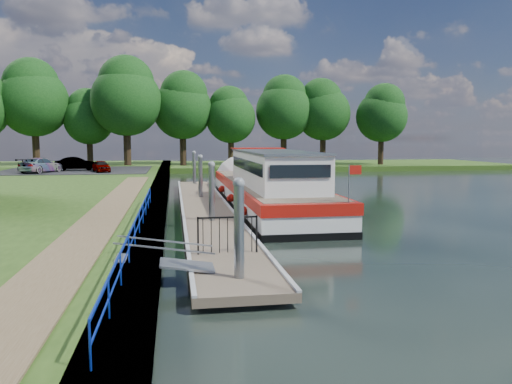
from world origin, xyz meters
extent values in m
plane|color=black|center=(0.00, 0.00, 0.00)|extent=(160.00, 160.00, 0.00)
cube|color=#473D2D|center=(-2.55, 15.00, 0.39)|extent=(1.10, 90.00, 0.78)
cube|color=#274413|center=(12.00, 52.00, 0.30)|extent=(60.00, 18.00, 0.60)
cube|color=brown|center=(-4.40, 8.00, 0.80)|extent=(1.60, 40.00, 0.05)
cube|color=black|center=(-11.00, 38.00, 0.81)|extent=(14.00, 12.00, 0.06)
cube|color=#0C2DBF|center=(-2.75, 3.00, 1.48)|extent=(0.04, 18.00, 0.04)
cube|color=#0C2DBF|center=(-2.75, 3.00, 1.12)|extent=(0.03, 18.00, 0.03)
cylinder|color=#0C2DBF|center=(-2.75, -6.00, 1.14)|extent=(0.04, 0.04, 0.72)
cylinder|color=#0C2DBF|center=(-2.75, -4.00, 1.14)|extent=(0.04, 0.04, 0.72)
cylinder|color=#0C2DBF|center=(-2.75, -2.00, 1.14)|extent=(0.04, 0.04, 0.72)
cylinder|color=#0C2DBF|center=(-2.75, 0.00, 1.14)|extent=(0.04, 0.04, 0.72)
cylinder|color=#0C2DBF|center=(-2.75, 2.00, 1.14)|extent=(0.04, 0.04, 0.72)
cylinder|color=#0C2DBF|center=(-2.75, 4.00, 1.14)|extent=(0.04, 0.04, 0.72)
cylinder|color=#0C2DBF|center=(-2.75, 6.00, 1.14)|extent=(0.04, 0.04, 0.72)
cylinder|color=#0C2DBF|center=(-2.75, 8.00, 1.14)|extent=(0.04, 0.04, 0.72)
cylinder|color=#0C2DBF|center=(-2.75, 10.00, 1.14)|extent=(0.04, 0.04, 0.72)
cylinder|color=#0C2DBF|center=(-2.75, 12.00, 1.14)|extent=(0.04, 0.04, 0.72)
cube|color=brown|center=(0.00, 13.00, 0.28)|extent=(2.50, 30.00, 0.24)
cube|color=#9EA0A3|center=(0.00, 1.00, 0.05)|extent=(2.30, 5.00, 0.30)
cube|color=#9EA0A3|center=(0.00, 9.00, 0.05)|extent=(2.30, 5.00, 0.30)
cube|color=#9EA0A3|center=(0.00, 17.00, 0.05)|extent=(2.30, 5.00, 0.30)
cube|color=#9EA0A3|center=(0.00, 25.00, 0.05)|extent=(2.30, 5.00, 0.30)
cube|color=#9EA0A3|center=(1.19, 13.00, 0.43)|extent=(0.12, 30.00, 0.06)
cube|color=#9EA0A3|center=(-1.19, 13.00, 0.43)|extent=(0.12, 30.00, 0.06)
cylinder|color=gray|center=(0.00, -0.50, 1.10)|extent=(0.26, 0.26, 3.40)
sphere|color=gray|center=(0.00, -0.50, 2.80)|extent=(0.30, 0.30, 0.30)
cylinder|color=gray|center=(0.00, 8.50, 1.10)|extent=(0.26, 0.26, 3.40)
sphere|color=gray|center=(0.00, 8.50, 2.80)|extent=(0.30, 0.30, 0.30)
cylinder|color=gray|center=(0.00, 17.50, 1.10)|extent=(0.26, 0.26, 3.40)
sphere|color=gray|center=(0.00, 17.50, 2.80)|extent=(0.30, 0.30, 0.30)
cylinder|color=gray|center=(0.00, 26.50, 1.10)|extent=(0.26, 0.26, 3.40)
sphere|color=gray|center=(0.00, 26.50, 2.80)|extent=(0.30, 0.30, 0.30)
cube|color=#A5A8AD|center=(-1.85, 0.50, 0.60)|extent=(2.58, 1.00, 0.43)
cube|color=#A5A8AD|center=(-1.85, 0.02, 1.10)|extent=(2.58, 0.04, 0.41)
cube|color=#A5A8AD|center=(-1.85, 0.98, 1.10)|extent=(2.58, 0.04, 0.41)
cube|color=black|center=(-0.90, 2.20, 0.98)|extent=(0.05, 0.05, 1.15)
cube|color=black|center=(0.90, 2.20, 0.98)|extent=(0.05, 0.05, 1.15)
cube|color=black|center=(0.00, 2.20, 1.52)|extent=(1.85, 0.05, 0.05)
cube|color=black|center=(-0.75, 2.20, 0.98)|extent=(0.02, 0.02, 1.10)
cube|color=black|center=(-0.50, 2.20, 0.98)|extent=(0.02, 0.02, 1.10)
cube|color=black|center=(-0.25, 2.20, 0.98)|extent=(0.02, 0.02, 1.10)
cube|color=black|center=(0.00, 2.20, 0.98)|extent=(0.02, 0.02, 1.10)
cube|color=black|center=(0.25, 2.20, 0.98)|extent=(0.02, 0.02, 1.10)
cube|color=black|center=(0.50, 2.20, 0.98)|extent=(0.02, 0.02, 1.10)
cube|color=black|center=(0.75, 2.20, 0.98)|extent=(0.02, 0.02, 1.10)
cube|color=black|center=(3.60, 15.35, 0.02)|extent=(4.00, 20.00, 0.55)
cube|color=silver|center=(3.60, 15.35, 0.62)|extent=(3.96, 19.90, 0.65)
cube|color=#A6130B|center=(3.60, 15.35, 1.18)|extent=(4.04, 20.00, 0.48)
cube|color=brown|center=(3.60, 15.35, 1.42)|extent=(3.68, 19.20, 0.04)
cone|color=silver|center=(3.60, 25.75, 0.55)|extent=(4.00, 1.50, 4.00)
cube|color=silver|center=(3.60, 12.85, 2.30)|extent=(3.00, 11.00, 1.75)
cube|color=gray|center=(3.60, 12.85, 3.22)|extent=(3.10, 11.20, 0.10)
cube|color=black|center=(2.08, 12.85, 2.55)|extent=(0.04, 10.00, 0.55)
cube|color=black|center=(5.12, 12.85, 2.55)|extent=(0.04, 10.00, 0.55)
cube|color=black|center=(3.60, 18.40, 2.55)|extent=(2.60, 0.04, 0.55)
cube|color=black|center=(3.60, 7.30, 2.55)|extent=(2.60, 0.04, 0.55)
cube|color=#A6130B|center=(3.60, 18.05, 3.30)|extent=(3.20, 1.60, 0.06)
cylinder|color=gray|center=(5.10, 5.65, 2.15)|extent=(0.05, 0.05, 1.50)
cube|color=#A6130B|center=(5.35, 5.65, 2.70)|extent=(0.50, 0.02, 0.35)
sphere|color=red|center=(1.48, 9.35, 0.65)|extent=(0.44, 0.44, 0.44)
sphere|color=red|center=(1.48, 14.35, 0.65)|extent=(0.44, 0.44, 0.44)
sphere|color=red|center=(1.48, 19.35, 0.65)|extent=(0.44, 0.44, 0.44)
imported|color=#594C47|center=(2.40, 8.88, 2.30)|extent=(0.54, 0.70, 1.72)
cylinder|color=#332316|center=(-17.49, 49.36, 2.70)|extent=(0.83, 0.83, 4.21)
sphere|color=#103611|center=(-17.49, 49.36, 8.08)|extent=(7.95, 7.95, 7.95)
sphere|color=#103611|center=(-17.71, 49.47, 10.07)|extent=(6.31, 6.31, 6.31)
cylinder|color=#332316|center=(-11.50, 49.87, 2.15)|extent=(0.70, 0.70, 3.10)
sphere|color=#103611|center=(-11.50, 49.87, 6.11)|extent=(5.85, 5.85, 5.85)
sphere|color=#103611|center=(-11.67, 50.04, 7.57)|extent=(4.65, 4.65, 4.65)
cylinder|color=#332316|center=(-6.89, 47.36, 2.75)|extent=(0.84, 0.84, 4.29)
sphere|color=#103611|center=(-6.89, 47.36, 8.23)|extent=(8.10, 8.10, 8.10)
sphere|color=#103611|center=(-6.84, 47.51, 10.25)|extent=(6.44, 6.44, 6.44)
cylinder|color=#332316|center=(-0.41, 49.36, 2.52)|extent=(0.79, 0.79, 3.83)
sphere|color=#103611|center=(-0.41, 49.36, 7.42)|extent=(7.24, 7.24, 7.24)
sphere|color=#103611|center=(-0.22, 49.13, 9.23)|extent=(5.75, 5.75, 5.75)
cylinder|color=#332316|center=(5.49, 49.09, 2.23)|extent=(0.72, 0.72, 3.26)
sphere|color=#103611|center=(5.49, 49.09, 6.40)|extent=(6.16, 6.16, 6.16)
sphere|color=#103611|center=(5.30, 49.34, 7.93)|extent=(4.89, 4.89, 4.89)
cylinder|color=#332316|center=(12.25, 49.38, 2.49)|extent=(0.78, 0.78, 3.77)
sphere|color=#103611|center=(12.25, 49.38, 7.31)|extent=(7.13, 7.13, 7.13)
sphere|color=#103611|center=(12.38, 49.62, 9.09)|extent=(5.66, 5.66, 5.66)
cylinder|color=#332316|center=(17.42, 49.40, 2.42)|extent=(0.77, 0.77, 3.65)
sphere|color=#103611|center=(17.42, 49.40, 7.09)|extent=(6.89, 6.89, 6.89)
sphere|color=#103611|center=(17.07, 49.41, 8.81)|extent=(5.47, 5.47, 5.47)
cylinder|color=#332316|center=(24.52, 47.52, 2.30)|extent=(0.74, 0.74, 3.41)
sphere|color=#103611|center=(24.52, 47.52, 6.66)|extent=(6.43, 6.43, 6.43)
sphere|color=#103611|center=(24.75, 47.30, 8.26)|extent=(5.11, 5.11, 5.11)
imported|color=#999999|center=(-8.19, 34.88, 1.38)|extent=(2.18, 3.41, 1.08)
imported|color=#999999|center=(-10.82, 37.46, 1.48)|extent=(4.09, 1.96, 1.29)
imported|color=#999999|center=(-13.47, 34.92, 1.51)|extent=(3.53, 4.99, 1.34)
camera|label=1|loc=(-1.59, -12.74, 3.91)|focal=35.00mm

